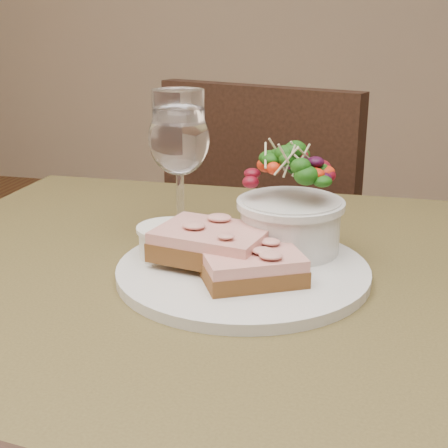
% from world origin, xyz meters
% --- Properties ---
extents(cafe_table, '(0.80, 0.80, 0.75)m').
position_xyz_m(cafe_table, '(0.00, 0.00, 0.65)').
color(cafe_table, '#42391C').
rests_on(cafe_table, ground).
extents(chair_far, '(0.53, 0.53, 0.90)m').
position_xyz_m(chair_far, '(0.00, 0.73, 0.29)').
color(chair_far, black).
rests_on(chair_far, ground).
extents(dinner_plate, '(0.28, 0.28, 0.01)m').
position_xyz_m(dinner_plate, '(0.03, 0.04, 0.76)').
color(dinner_plate, silver).
rests_on(dinner_plate, cafe_table).
extents(sandwich_front, '(0.12, 0.11, 0.03)m').
position_xyz_m(sandwich_front, '(0.05, 0.00, 0.78)').
color(sandwich_front, '#472813').
rests_on(sandwich_front, dinner_plate).
extents(sandwich_back, '(0.13, 0.11, 0.03)m').
position_xyz_m(sandwich_back, '(-0.00, 0.04, 0.79)').
color(sandwich_back, '#472813').
rests_on(sandwich_back, dinner_plate).
extents(ramekin, '(0.07, 0.07, 0.04)m').
position_xyz_m(ramekin, '(-0.05, 0.05, 0.78)').
color(ramekin, silver).
rests_on(ramekin, dinner_plate).
extents(salad_bowl, '(0.12, 0.12, 0.13)m').
position_xyz_m(salad_bowl, '(0.08, 0.10, 0.82)').
color(salad_bowl, silver).
rests_on(salad_bowl, dinner_plate).
extents(garnish, '(0.05, 0.04, 0.02)m').
position_xyz_m(garnish, '(-0.02, 0.13, 0.77)').
color(garnish, '#123309').
rests_on(garnish, dinner_plate).
extents(wine_glass, '(0.08, 0.08, 0.18)m').
position_xyz_m(wine_glass, '(-0.07, 0.14, 0.87)').
color(wine_glass, white).
rests_on(wine_glass, cafe_table).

